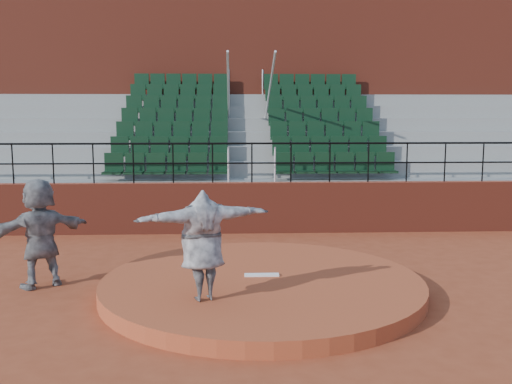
{
  "coord_description": "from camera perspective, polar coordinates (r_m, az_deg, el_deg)",
  "views": [
    {
      "loc": [
        -0.5,
        -9.47,
        3.06
      ],
      "look_at": [
        0.0,
        2.5,
        1.4
      ],
      "focal_mm": 40.0,
      "sensor_mm": 36.0,
      "label": 1
    }
  ],
  "objects": [
    {
      "name": "wall_railing",
      "position": [
        14.51,
        -0.42,
        3.81
      ],
      "size": [
        24.04,
        0.05,
        1.03
      ],
      "color": "black",
      "rests_on": "boundary_wall"
    },
    {
      "name": "fielder",
      "position": [
        10.75,
        -20.8,
        -3.84
      ],
      "size": [
        1.81,
        1.49,
        1.94
      ],
      "primitive_type": "imported",
      "rotation": [
        0.0,
        0.0,
        3.74
      ],
      "color": "black",
      "rests_on": "ground"
    },
    {
      "name": "pitchers_mound",
      "position": [
        9.92,
        0.62,
        -9.31
      ],
      "size": [
        5.5,
        5.5,
        0.25
      ],
      "primitive_type": "cylinder",
      "color": "#A44424",
      "rests_on": "ground"
    },
    {
      "name": "seating_deck",
      "position": [
        18.19,
        -0.82,
        2.78
      ],
      "size": [
        24.0,
        5.97,
        4.63
      ],
      "color": "gray",
      "rests_on": "ground"
    },
    {
      "name": "pitching_rubber",
      "position": [
        10.03,
        0.57,
        -8.29
      ],
      "size": [
        0.6,
        0.15,
        0.03
      ],
      "primitive_type": "cube",
      "color": "white",
      "rests_on": "pitchers_mound"
    },
    {
      "name": "ground",
      "position": [
        9.96,
        0.62,
        -9.99
      ],
      "size": [
        90.0,
        90.0,
        0.0
      ],
      "primitive_type": "plane",
      "color": "brown",
      "rests_on": "ground"
    },
    {
      "name": "press_box_facade",
      "position": [
        22.08,
        -1.12,
        9.15
      ],
      "size": [
        24.0,
        3.0,
        7.1
      ],
      "primitive_type": "cube",
      "color": "maroon",
      "rests_on": "ground"
    },
    {
      "name": "pitcher",
      "position": [
        8.63,
        -5.37,
        -5.32
      ],
      "size": [
        2.14,
        1.23,
        1.68
      ],
      "primitive_type": "imported",
      "rotation": [
        0.0,
        0.0,
        3.49
      ],
      "color": "black",
      "rests_on": "pitchers_mound"
    },
    {
      "name": "boundary_wall",
      "position": [
        14.68,
        -0.41,
        -1.57
      ],
      "size": [
        24.0,
        0.3,
        1.3
      ],
      "primitive_type": "cube",
      "color": "maroon",
      "rests_on": "ground"
    }
  ]
}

